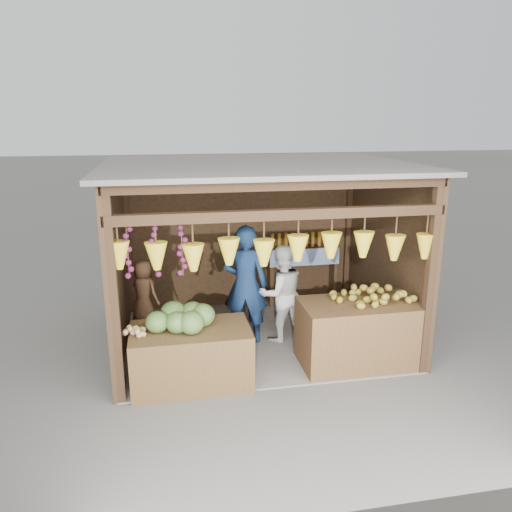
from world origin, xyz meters
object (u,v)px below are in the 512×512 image
Objects in this scene: woman_standing at (281,293)px; vendor_seated at (144,292)px; counter_left at (191,356)px; counter_right at (361,333)px; man_standing at (245,285)px.

vendor_seated is (-2.01, 0.26, 0.06)m from woman_standing.
woman_standing is (1.41, 1.05, 0.37)m from counter_left.
woman_standing is at bearing -149.36° from vendor_seated.
counter_left is 1.80m from woman_standing.
counter_right is 1.34m from woman_standing.
vendor_seated is (-1.47, 0.23, -0.10)m from man_standing.
counter_left is 0.82× the size of man_standing.
man_standing is 1.21× the size of woman_standing.
counter_left is at bearing 27.56° from woman_standing.
woman_standing reaches higher than counter_right.
man_standing is (-1.42, 0.99, 0.45)m from counter_right.
counter_right is 1.11× the size of woman_standing.
man_standing is at bearing 145.19° from counter_right.
counter_left is at bearing 65.97° from man_standing.
woman_standing is (0.53, -0.04, -0.16)m from man_standing.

